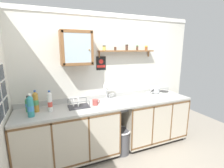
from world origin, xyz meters
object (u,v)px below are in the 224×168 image
object	(u,v)px
bottle_water_blue_1	(50,103)
wall_cabinet	(76,48)
sink	(113,103)
bottle_soda_green_2	(28,104)
mug	(95,102)
dish_rack	(78,105)
saucepan	(155,90)
warning_sign	(101,63)
bottle_juice_amber_3	(36,102)
trash_bin	(121,141)
hot_plate_stove	(160,94)
bottle_opaque_white_0	(50,102)
bottle_detergent_teal_4	(30,106)

from	to	relation	value
bottle_water_blue_1	wall_cabinet	distance (m)	0.94
sink	bottle_soda_green_2	xyz separation A→B (m)	(-1.32, 0.07, 0.14)
bottle_soda_green_2	mug	xyz separation A→B (m)	(0.99, -0.11, -0.06)
dish_rack	wall_cabinet	distance (m)	0.90
saucepan	warning_sign	size ratio (longest dim) A/B	1.19
bottle_juice_amber_3	mug	bearing A→B (deg)	-3.47
bottle_juice_amber_3	trash_bin	size ratio (longest dim) A/B	0.73
mug	warning_sign	world-z (taller)	warning_sign
hot_plate_stove	bottle_opaque_white_0	world-z (taller)	bottle_opaque_white_0
bottle_water_blue_1	bottle_soda_green_2	distance (m)	0.30
trash_bin	bottle_juice_amber_3	bearing A→B (deg)	171.93
bottle_detergent_teal_4	trash_bin	distance (m)	1.60
dish_rack	warning_sign	distance (m)	0.84
bottle_detergent_teal_4	sink	bearing A→B (deg)	6.55
sink	hot_plate_stove	bearing A→B (deg)	-0.68
saucepan	bottle_juice_amber_3	bearing A→B (deg)	179.72
bottle_detergent_teal_4	warning_sign	bearing A→B (deg)	19.32
hot_plate_stove	warning_sign	bearing A→B (deg)	166.41
dish_rack	bottle_detergent_teal_4	bearing A→B (deg)	-169.54
bottle_water_blue_1	wall_cabinet	bearing A→B (deg)	6.53
bottle_detergent_teal_4	wall_cabinet	xyz separation A→B (m)	(0.71, 0.28, 0.77)
bottle_opaque_white_0	bottle_soda_green_2	size ratio (longest dim) A/B	1.33
saucepan	bottle_water_blue_1	xyz separation A→B (m)	(-1.91, 0.07, -0.03)
sink	hot_plate_stove	world-z (taller)	sink
sink	wall_cabinet	distance (m)	1.11
bottle_water_blue_1	dish_rack	bearing A→B (deg)	-13.70
bottle_juice_amber_3	saucepan	bearing A→B (deg)	-0.28
sink	dish_rack	bearing A→B (deg)	-177.78
bottle_water_blue_1	trash_bin	distance (m)	1.38
bottle_detergent_teal_4	dish_rack	size ratio (longest dim) A/B	0.97
hot_plate_stove	bottle_opaque_white_0	xyz separation A→B (m)	(-2.03, -0.04, 0.11)
bottle_opaque_white_0	warning_sign	distance (m)	1.08
bottle_water_blue_1	dish_rack	distance (m)	0.43
bottle_soda_green_2	warning_sign	xyz separation A→B (m)	(1.20, 0.19, 0.54)
bottle_juice_amber_3	mug	xyz separation A→B (m)	(0.89, -0.05, -0.11)
bottle_soda_green_2	trash_bin	size ratio (longest dim) A/B	0.54
bottle_opaque_white_0	bottle_detergent_teal_4	world-z (taller)	same
saucepan	dish_rack	size ratio (longest dim) A/B	0.88
bottle_water_blue_1	bottle_juice_amber_3	size ratio (longest dim) A/B	0.65
bottle_opaque_white_0	dish_rack	size ratio (longest dim) A/B	0.97
wall_cabinet	warning_sign	distance (m)	0.54
bottle_juice_amber_3	bottle_soda_green_2	bearing A→B (deg)	152.93
hot_plate_stove	bottle_soda_green_2	bearing A→B (deg)	177.94
sink	bottle_soda_green_2	world-z (taller)	sink
bottle_detergent_teal_4	wall_cabinet	distance (m)	1.08
wall_cabinet	bottle_opaque_white_0	bearing A→B (deg)	-158.49
sink	bottle_detergent_teal_4	xyz separation A→B (m)	(-1.27, -0.15, 0.17)
bottle_opaque_white_0	bottle_soda_green_2	world-z (taller)	bottle_opaque_white_0
bottle_detergent_teal_4	dish_rack	xyz separation A→B (m)	(0.66, 0.12, -0.11)
saucepan	trash_bin	distance (m)	1.14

